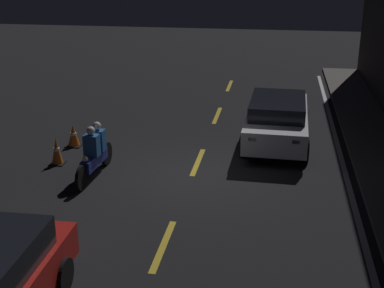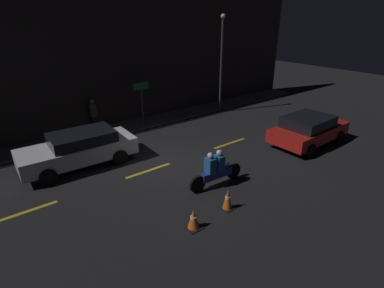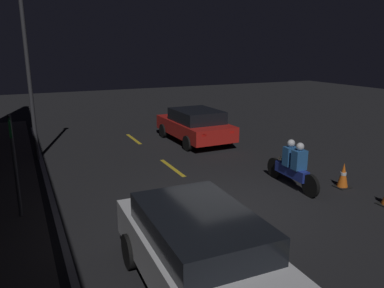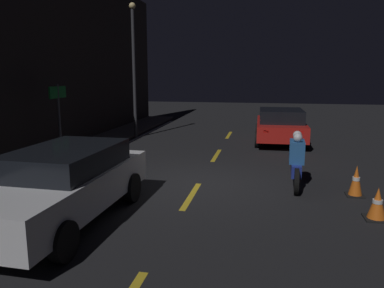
{
  "view_description": "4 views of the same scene",
  "coord_description": "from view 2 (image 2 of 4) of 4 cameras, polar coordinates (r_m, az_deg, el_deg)",
  "views": [
    {
      "loc": [
        12.5,
        2.05,
        5.44
      ],
      "look_at": [
        1.09,
        0.18,
        1.28
      ],
      "focal_mm": 50.0,
      "sensor_mm": 36.0,
      "label": 1
    },
    {
      "loc": [
        -6.04,
        -9.42,
        5.78
      ],
      "look_at": [
        0.75,
        -0.58,
        0.9
      ],
      "focal_mm": 28.0,
      "sensor_mm": 36.0,
      "label": 2
    },
    {
      "loc": [
        -7.59,
        4.49,
        3.92
      ],
      "look_at": [
        2.2,
        -0.12,
        1.12
      ],
      "focal_mm": 35.0,
      "sensor_mm": 36.0,
      "label": 3
    },
    {
      "loc": [
        -9.21,
        -1.64,
        2.81
      ],
      "look_at": [
        1.35,
        0.45,
        0.79
      ],
      "focal_mm": 35.0,
      "sensor_mm": 36.0,
      "label": 4
    }
  ],
  "objects": [
    {
      "name": "building_front",
      "position": [
        16.67,
        -16.52,
        14.98
      ],
      "size": [
        28.0,
        0.3,
        7.06
      ],
      "color": "#2D2826",
      "rests_on": "ground"
    },
    {
      "name": "ground_plane",
      "position": [
        12.59,
        -4.33,
        -3.75
      ],
      "size": [
        56.0,
        56.0,
        0.0
      ],
      "primitive_type": "plane",
      "color": "black"
    },
    {
      "name": "street_lamp",
      "position": [
        18.56,
        5.65,
        15.66
      ],
      "size": [
        0.28,
        0.28,
        5.76
      ],
      "color": "#333338",
      "rests_on": "ground"
    },
    {
      "name": "shop_sign",
      "position": [
        16.42,
        -9.62,
        9.26
      ],
      "size": [
        0.9,
        0.08,
        2.4
      ],
      "color": "#4C4C51",
      "rests_on": "raised_curb"
    },
    {
      "name": "taxi_red",
      "position": [
        15.24,
        21.32,
        2.68
      ],
      "size": [
        4.1,
        2.08,
        1.39
      ],
      "rotation": [
        0.0,
        0.0,
        0.02
      ],
      "color": "red",
      "rests_on": "ground"
    },
    {
      "name": "lane_dash_e",
      "position": [
        17.86,
        17.61,
        3.64
      ],
      "size": [
        2.0,
        0.14,
        0.01
      ],
      "color": "gold",
      "rests_on": "ground"
    },
    {
      "name": "traffic_cone_mid",
      "position": [
        9.73,
        6.8,
        -10.39
      ],
      "size": [
        0.4,
        0.4,
        0.73
      ],
      "color": "black",
      "rests_on": "ground"
    },
    {
      "name": "lane_solid_kerb",
      "position": [
        15.74,
        -12.25,
        1.56
      ],
      "size": [
        25.2,
        0.14,
        0.01
      ],
      "color": "silver",
      "rests_on": "ground"
    },
    {
      "name": "lane_dash_b",
      "position": [
        11.06,
        -29.32,
        -11.29
      ],
      "size": [
        2.0,
        0.14,
        0.01
      ],
      "color": "gold",
      "rests_on": "ground"
    },
    {
      "name": "motorcycle",
      "position": [
        10.76,
        4.45,
        -4.91
      ],
      "size": [
        2.32,
        0.39,
        1.38
      ],
      "rotation": [
        0.0,
        0.0,
        -0.05
      ],
      "color": "black",
      "rests_on": "ground"
    },
    {
      "name": "traffic_cone_near",
      "position": [
        8.93,
        0.28,
        -14.09
      ],
      "size": [
        0.45,
        0.45,
        0.64
      ],
      "color": "black",
      "rests_on": "ground"
    },
    {
      "name": "sedan_white",
      "position": [
        12.93,
        -20.67,
        -0.77
      ],
      "size": [
        4.53,
        1.97,
        1.42
      ],
      "rotation": [
        0.0,
        0.0,
        3.12
      ],
      "color": "silver",
      "rests_on": "ground"
    },
    {
      "name": "raised_curb",
      "position": [
        16.64,
        -13.89,
        2.8
      ],
      "size": [
        28.0,
        1.64,
        0.1
      ],
      "color": "#605B56",
      "rests_on": "ground"
    },
    {
      "name": "lane_dash_d",
      "position": [
        14.59,
        7.19,
        0.14
      ],
      "size": [
        2.0,
        0.14,
        0.01
      ],
      "color": "gold",
      "rests_on": "ground"
    },
    {
      "name": "lane_dash_c",
      "position": [
        12.14,
        -8.28,
        -5.03
      ],
      "size": [
        2.0,
        0.14,
        0.01
      ],
      "color": "gold",
      "rests_on": "ground"
    },
    {
      "name": "pedestrian",
      "position": [
        16.4,
        -18.24,
        5.34
      ],
      "size": [
        0.34,
        0.34,
        1.67
      ],
      "color": "black",
      "rests_on": "raised_curb"
    }
  ]
}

